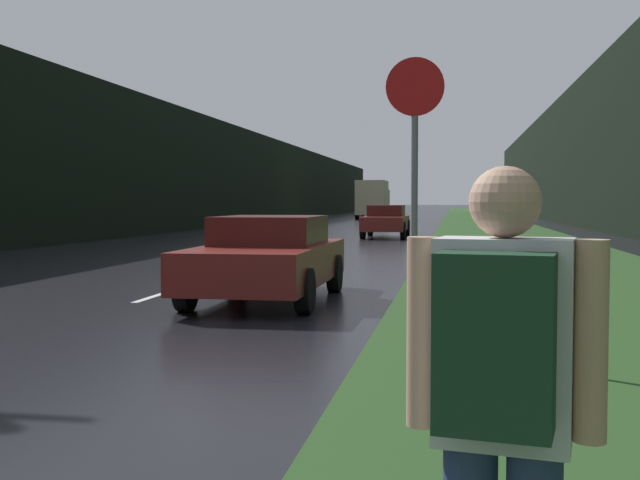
{
  "coord_description": "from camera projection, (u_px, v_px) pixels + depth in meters",
  "views": [
    {
      "loc": [
        4.83,
        -0.57,
        1.56
      ],
      "look_at": [
        2.41,
        13.81,
        0.84
      ],
      "focal_mm": 45.0,
      "sensor_mm": 36.0,
      "label": 1
    }
  ],
  "objects": [
    {
      "name": "stop_sign",
      "position": [
        414.0,
        178.0,
        8.28
      ],
      "size": [
        0.6,
        0.07,
        3.04
      ],
      "color": "slate",
      "rests_on": "ground_plane"
    },
    {
      "name": "lane_stripe_c",
      "position": [
        169.0,
        292.0,
        13.72
      ],
      "size": [
        0.12,
        3.0,
        0.01
      ],
      "primitive_type": "cube",
      "color": "silver",
      "rests_on": "ground_plane"
    },
    {
      "name": "hitchhiker_with_backpack",
      "position": [
        501.0,
        410.0,
        2.31
      ],
      "size": [
        0.57,
        0.45,
        1.66
      ],
      "rotation": [
        0.0,
        0.0,
        -0.18
      ],
      "color": "navy",
      "rests_on": "ground_plane"
    },
    {
      "name": "car_passing_near",
      "position": [
        268.0,
        257.0,
        12.53
      ],
      "size": [
        1.91,
        4.44,
        1.32
      ],
      "rotation": [
        0.0,
        0.0,
        3.14
      ],
      "color": "maroon",
      "rests_on": "ground_plane"
    },
    {
      "name": "delivery_truck",
      "position": [
        373.0,
        199.0,
        67.1
      ],
      "size": [
        2.5,
        6.64,
        3.21
      ],
      "color": "#6E684F",
      "rests_on": "ground_plane"
    },
    {
      "name": "treeline_far_side",
      "position": [
        226.0,
        176.0,
        52.17
      ],
      "size": [
        2.0,
        140.0,
        6.34
      ],
      "primitive_type": "cube",
      "color": "black",
      "rests_on": "ground_plane"
    },
    {
      "name": "grass_verge",
      "position": [
        497.0,
        232.0,
        39.69
      ],
      "size": [
        6.0,
        240.0,
        0.02
      ],
      "primitive_type": "cube",
      "color": "#26471E",
      "rests_on": "ground_plane"
    },
    {
      "name": "lane_stripe_e",
      "position": [
        312.0,
        246.0,
        27.51
      ],
      "size": [
        0.12,
        3.0,
        0.01
      ],
      "primitive_type": "cube",
      "color": "silver",
      "rests_on": "ground_plane"
    },
    {
      "name": "car_passing_far",
      "position": [
        386.0,
        221.0,
        33.94
      ],
      "size": [
        1.83,
        4.74,
        1.37
      ],
      "rotation": [
        0.0,
        0.0,
        3.14
      ],
      "color": "maroon",
      "rests_on": "ground_plane"
    },
    {
      "name": "lane_stripe_d",
      "position": [
        264.0,
        261.0,
        20.62
      ],
      "size": [
        0.12,
        3.0,
        0.01
      ],
      "primitive_type": "cube",
      "color": "silver",
      "rests_on": "ground_plane"
    },
    {
      "name": "treeline_near_side",
      "position": [
        591.0,
        154.0,
        48.32
      ],
      "size": [
        2.0,
        140.0,
        8.76
      ],
      "primitive_type": "cube",
      "color": "black",
      "rests_on": "ground_plane"
    }
  ]
}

